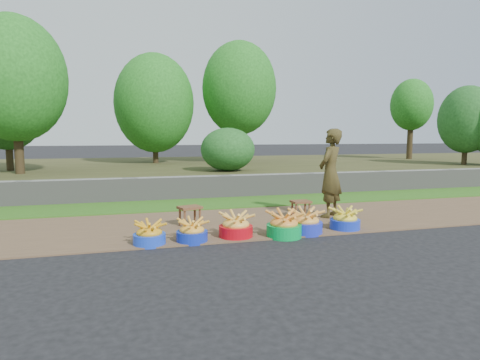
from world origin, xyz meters
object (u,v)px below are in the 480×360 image
object	(u,v)px
basin_b	(192,232)
vendor_woman	(330,173)
stool_left	(190,210)
basin_c	(236,226)
stool_right	(301,204)
basin_e	(306,223)
basin_a	(149,235)
basin_f	(345,220)
basin_d	(284,225)

from	to	relation	value
basin_b	vendor_woman	size ratio (longest dim) A/B	0.27
stool_left	basin_c	bearing A→B (deg)	-59.50
stool_left	stool_right	size ratio (longest dim) A/B	1.24
basin_e	stool_right	size ratio (longest dim) A/B	1.49
basin_a	basin_f	xyz separation A→B (m)	(3.10, 0.09, 0.01)
basin_f	stool_left	xyz separation A→B (m)	(-2.39, 0.92, 0.12)
basin_b	basin_f	distance (m)	2.51
basin_f	stool_left	bearing A→B (deg)	158.91
vendor_woman	basin_f	bearing A→B (deg)	37.17
basin_c	stool_left	xyz separation A→B (m)	(-0.55, 0.94, 0.11)
stool_left	basin_d	bearing A→B (deg)	-40.86
basin_c	vendor_woman	bearing A→B (deg)	24.83
basin_f	stool_left	distance (m)	2.56
basin_d	basin_f	bearing A→B (deg)	8.58
basin_a	basin_c	bearing A→B (deg)	3.31
basin_d	basin_f	size ratio (longest dim) A/B	1.10
basin_a	stool_right	xyz separation A→B (m)	(2.80, 1.15, 0.11)
basin_c	stool_left	distance (m)	1.09
basin_a	basin_b	world-z (taller)	same
basin_b	basin_a	bearing A→B (deg)	179.79
basin_c	basin_e	xyz separation A→B (m)	(1.11, -0.05, 0.00)
vendor_woman	basin_e	bearing A→B (deg)	6.96
basin_a	basin_e	size ratio (longest dim) A/B	0.86
basin_b	stool_right	distance (m)	2.49
basin_d	stool_right	world-z (taller)	basin_d
basin_b	basin_e	bearing A→B (deg)	0.89
basin_c	stool_right	xyz separation A→B (m)	(1.53, 1.08, 0.09)
basin_c	stool_right	bearing A→B (deg)	35.12
basin_d	stool_left	distance (m)	1.67
basin_e	vendor_woman	xyz separation A→B (m)	(0.94, 1.00, 0.66)
basin_c	vendor_woman	size ratio (longest dim) A/B	0.31
basin_e	basin_f	distance (m)	0.73
basin_c	vendor_woman	world-z (taller)	vendor_woman
basin_e	stool_left	xyz separation A→B (m)	(-1.66, 0.98, 0.10)
basin_a	basin_d	world-z (taller)	basin_d
basin_c	stool_left	bearing A→B (deg)	120.50
basin_e	stool_right	xyz separation A→B (m)	(0.42, 1.12, 0.09)
stool_right	vendor_woman	distance (m)	0.78
basin_b	vendor_woman	xyz separation A→B (m)	(2.72, 1.03, 0.68)
stool_left	stool_right	distance (m)	2.09
basin_f	stool_right	world-z (taller)	basin_f
basin_b	stool_left	xyz separation A→B (m)	(0.12, 1.01, 0.13)
basin_a	basin_b	size ratio (longest dim) A/B	1.00
basin_b	stool_left	size ratio (longest dim) A/B	1.04
vendor_woman	basin_a	bearing A→B (deg)	-22.56
vendor_woman	stool_right	bearing A→B (deg)	-53.45
basin_a	basin_b	xyz separation A→B (m)	(0.60, -0.00, -0.00)
basin_e	stool_left	distance (m)	1.93
basin_e	basin_f	bearing A→B (deg)	4.95
basin_b	basin_f	bearing A→B (deg)	2.07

